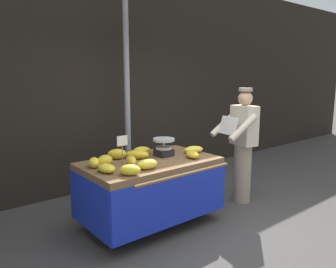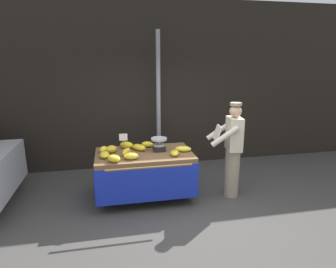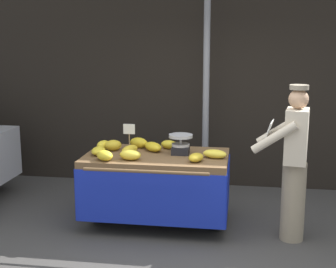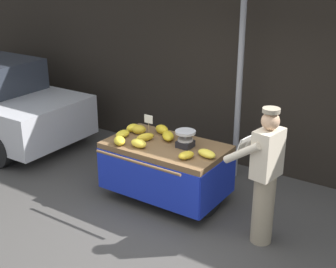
{
  "view_description": "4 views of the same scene",
  "coord_description": "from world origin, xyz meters",
  "px_view_note": "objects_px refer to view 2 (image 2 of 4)",
  "views": [
    {
      "loc": [
        -2.87,
        -2.36,
        1.91
      ],
      "look_at": [
        -0.18,
        0.97,
        1.13
      ],
      "focal_mm": 35.43,
      "sensor_mm": 36.0,
      "label": 1
    },
    {
      "loc": [
        -1.08,
        -3.81,
        2.41
      ],
      "look_at": [
        -0.14,
        0.75,
        1.2
      ],
      "focal_mm": 30.51,
      "sensor_mm": 36.0,
      "label": 2
    },
    {
      "loc": [
        0.42,
        -4.47,
        2.19
      ],
      "look_at": [
        -0.42,
        0.98,
        1.09
      ],
      "focal_mm": 51.11,
      "sensor_mm": 36.0,
      "label": 3
    },
    {
      "loc": [
        2.76,
        -3.99,
        3.28
      ],
      "look_at": [
        -0.46,
        0.82,
        1.04
      ],
      "focal_mm": 49.38,
      "sensor_mm": 36.0,
      "label": 4
    }
  ],
  "objects_px": {
    "banana_bunch_4": "(139,147)",
    "banana_bunch_10": "(111,149)",
    "banana_bunch_2": "(104,150)",
    "vendor_person": "(232,150)",
    "banana_bunch_3": "(126,145)",
    "street_pole": "(158,104)",
    "banana_bunch_1": "(183,149)",
    "banana_bunch_9": "(126,152)",
    "banana_bunch_0": "(131,156)",
    "banana_bunch_7": "(175,153)",
    "banana_bunch_8": "(114,159)",
    "banana_cart": "(144,166)",
    "banana_bunch_6": "(148,144)",
    "banana_bunch_5": "(105,155)",
    "weighing_scale": "(159,144)",
    "price_sign": "(123,139)"
  },
  "relations": [
    {
      "from": "banana_bunch_10",
      "to": "vendor_person",
      "type": "height_order",
      "value": "vendor_person"
    },
    {
      "from": "banana_bunch_1",
      "to": "banana_bunch_9",
      "type": "xyz_separation_m",
      "value": [
        -0.99,
        0.01,
        0.01
      ]
    },
    {
      "from": "banana_bunch_4",
      "to": "vendor_person",
      "type": "xyz_separation_m",
      "value": [
        1.61,
        -0.37,
        -0.03
      ]
    },
    {
      "from": "banana_cart",
      "to": "banana_bunch_4",
      "type": "xyz_separation_m",
      "value": [
        -0.07,
        0.16,
        0.29
      ]
    },
    {
      "from": "banana_bunch_1",
      "to": "banana_bunch_9",
      "type": "height_order",
      "value": "banana_bunch_9"
    },
    {
      "from": "banana_bunch_3",
      "to": "street_pole",
      "type": "bearing_deg",
      "value": 51.22
    },
    {
      "from": "banana_bunch_6",
      "to": "banana_bunch_8",
      "type": "xyz_separation_m",
      "value": [
        -0.62,
        -0.68,
        0.01
      ]
    },
    {
      "from": "banana_bunch_6",
      "to": "banana_bunch_8",
      "type": "distance_m",
      "value": 0.92
    },
    {
      "from": "banana_bunch_5",
      "to": "banana_bunch_9",
      "type": "xyz_separation_m",
      "value": [
        0.36,
        0.06,
        0.01
      ]
    },
    {
      "from": "banana_bunch_7",
      "to": "banana_bunch_1",
      "type": "bearing_deg",
      "value": 43.72
    },
    {
      "from": "banana_cart",
      "to": "banana_bunch_7",
      "type": "height_order",
      "value": "banana_bunch_7"
    },
    {
      "from": "banana_bunch_0",
      "to": "banana_bunch_8",
      "type": "relative_size",
      "value": 1.09
    },
    {
      "from": "banana_bunch_6",
      "to": "banana_bunch_5",
      "type": "bearing_deg",
      "value": -150.33
    },
    {
      "from": "banana_bunch_2",
      "to": "banana_bunch_8",
      "type": "bearing_deg",
      "value": -71.94
    },
    {
      "from": "banana_bunch_8",
      "to": "vendor_person",
      "type": "xyz_separation_m",
      "value": [
        2.06,
        0.15,
        -0.04
      ]
    },
    {
      "from": "street_pole",
      "to": "banana_bunch_7",
      "type": "relative_size",
      "value": 13.07
    },
    {
      "from": "banana_bunch_6",
      "to": "banana_bunch_9",
      "type": "bearing_deg",
      "value": -137.21
    },
    {
      "from": "banana_bunch_2",
      "to": "banana_bunch_9",
      "type": "height_order",
      "value": "banana_bunch_2"
    },
    {
      "from": "banana_bunch_3",
      "to": "vendor_person",
      "type": "distance_m",
      "value": 1.9
    },
    {
      "from": "banana_bunch_9",
      "to": "banana_bunch_6",
      "type": "bearing_deg",
      "value": 42.79
    },
    {
      "from": "banana_bunch_1",
      "to": "vendor_person",
      "type": "height_order",
      "value": "vendor_person"
    },
    {
      "from": "banana_bunch_0",
      "to": "banana_bunch_4",
      "type": "xyz_separation_m",
      "value": [
        0.17,
        0.45,
        -0.0
      ]
    },
    {
      "from": "banana_bunch_2",
      "to": "banana_cart",
      "type": "bearing_deg",
      "value": -11.46
    },
    {
      "from": "banana_bunch_2",
      "to": "vendor_person",
      "type": "height_order",
      "value": "vendor_person"
    },
    {
      "from": "banana_bunch_7",
      "to": "banana_bunch_8",
      "type": "bearing_deg",
      "value": -173.75
    },
    {
      "from": "weighing_scale",
      "to": "banana_bunch_3",
      "type": "height_order",
      "value": "weighing_scale"
    },
    {
      "from": "banana_bunch_10",
      "to": "banana_bunch_6",
      "type": "bearing_deg",
      "value": 16.8
    },
    {
      "from": "street_pole",
      "to": "banana_bunch_2",
      "type": "relative_size",
      "value": 14.99
    },
    {
      "from": "banana_bunch_6",
      "to": "vendor_person",
      "type": "bearing_deg",
      "value": -20.29
    },
    {
      "from": "banana_bunch_5",
      "to": "banana_bunch_2",
      "type": "bearing_deg",
      "value": 93.98
    },
    {
      "from": "banana_bunch_2",
      "to": "banana_bunch_9",
      "type": "bearing_deg",
      "value": -28.03
    },
    {
      "from": "banana_bunch_3",
      "to": "banana_bunch_9",
      "type": "xyz_separation_m",
      "value": [
        -0.03,
        -0.38,
        -0.01
      ]
    },
    {
      "from": "banana_bunch_9",
      "to": "banana_bunch_0",
      "type": "bearing_deg",
      "value": -75.0
    },
    {
      "from": "street_pole",
      "to": "weighing_scale",
      "type": "distance_m",
      "value": 1.32
    },
    {
      "from": "banana_bunch_4",
      "to": "banana_bunch_10",
      "type": "height_order",
      "value": "banana_bunch_10"
    },
    {
      "from": "banana_cart",
      "to": "banana_bunch_5",
      "type": "xyz_separation_m",
      "value": [
        -0.67,
        -0.12,
        0.28
      ]
    },
    {
      "from": "street_pole",
      "to": "banana_cart",
      "type": "distance_m",
      "value": 1.61
    },
    {
      "from": "banana_bunch_7",
      "to": "banana_bunch_9",
      "type": "distance_m",
      "value": 0.82
    },
    {
      "from": "price_sign",
      "to": "vendor_person",
      "type": "relative_size",
      "value": 0.2
    },
    {
      "from": "banana_bunch_1",
      "to": "banana_bunch_10",
      "type": "distance_m",
      "value": 1.25
    },
    {
      "from": "banana_cart",
      "to": "banana_bunch_7",
      "type": "distance_m",
      "value": 0.62
    },
    {
      "from": "banana_bunch_0",
      "to": "street_pole",
      "type": "bearing_deg",
      "value": 65.02
    },
    {
      "from": "weighing_scale",
      "to": "banana_bunch_6",
      "type": "height_order",
      "value": "weighing_scale"
    },
    {
      "from": "banana_bunch_4",
      "to": "banana_bunch_8",
      "type": "height_order",
      "value": "banana_bunch_8"
    },
    {
      "from": "banana_bunch_0",
      "to": "vendor_person",
      "type": "xyz_separation_m",
      "value": [
        1.79,
        0.08,
        -0.04
      ]
    },
    {
      "from": "banana_bunch_2",
      "to": "banana_bunch_5",
      "type": "xyz_separation_m",
      "value": [
        0.02,
        -0.26,
        -0.01
      ]
    },
    {
      "from": "banana_bunch_2",
      "to": "banana_bunch_7",
      "type": "xyz_separation_m",
      "value": [
        1.17,
        -0.39,
        -0.01
      ]
    },
    {
      "from": "banana_bunch_0",
      "to": "banana_bunch_5",
      "type": "relative_size",
      "value": 0.98
    },
    {
      "from": "banana_bunch_10",
      "to": "banana_bunch_9",
      "type": "bearing_deg",
      "value": -36.16
    },
    {
      "from": "banana_cart",
      "to": "banana_bunch_1",
      "type": "height_order",
      "value": "banana_bunch_1"
    }
  ]
}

